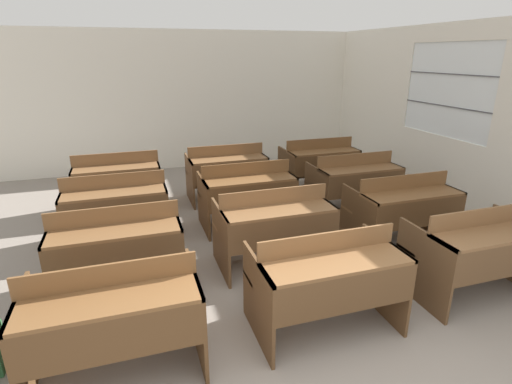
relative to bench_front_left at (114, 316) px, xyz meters
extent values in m
cube|color=white|center=(1.39, 5.69, 0.87)|extent=(7.27, 0.06, 2.73)
cube|color=white|center=(4.99, 2.25, 0.03)|extent=(0.06, 6.82, 1.04)
cube|color=white|center=(4.99, 2.25, 2.10)|extent=(0.06, 6.82, 0.28)
cube|color=white|center=(4.99, 4.53, 1.26)|extent=(0.06, 2.27, 1.41)
cube|color=white|center=(4.99, 2.49, 1.26)|extent=(0.02, 1.80, 1.41)
cube|color=#4C4C51|center=(4.98, 2.49, 1.02)|extent=(0.02, 1.80, 0.02)
cube|color=#4C4C51|center=(4.98, 2.49, 1.50)|extent=(0.02, 1.80, 0.02)
cube|color=#54371E|center=(-0.60, 0.04, -0.12)|extent=(0.03, 0.77, 0.73)
cube|color=#54371E|center=(0.60, 0.04, -0.12)|extent=(0.03, 0.77, 0.73)
cube|color=brown|center=(0.00, -0.15, 0.23)|extent=(1.22, 0.37, 0.03)
cube|color=#54371E|center=(0.00, -0.33, 0.05)|extent=(1.17, 0.02, 0.33)
cube|color=brown|center=(0.00, 0.02, 0.33)|extent=(1.22, 0.02, 0.17)
cube|color=brown|center=(0.00, 0.28, -0.05)|extent=(1.22, 0.29, 0.03)
cube|color=#54371E|center=(0.00, 0.28, -0.33)|extent=(1.17, 0.04, 0.04)
cube|color=brown|center=(1.10, 0.04, -0.12)|extent=(0.03, 0.77, 0.73)
cube|color=brown|center=(2.30, 0.04, -0.12)|extent=(0.03, 0.77, 0.73)
cube|color=brown|center=(1.70, -0.16, 0.23)|extent=(1.22, 0.37, 0.03)
cube|color=brown|center=(1.70, -0.34, 0.05)|extent=(1.17, 0.02, 0.33)
cube|color=brown|center=(1.70, 0.02, 0.33)|extent=(1.22, 0.02, 0.17)
cube|color=brown|center=(1.70, 0.28, -0.05)|extent=(1.22, 0.29, 0.03)
cube|color=brown|center=(1.70, 0.28, -0.33)|extent=(1.17, 0.04, 0.04)
cube|color=brown|center=(2.74, 0.06, -0.12)|extent=(0.03, 0.77, 0.73)
cube|color=brown|center=(3.34, -0.13, 0.23)|extent=(1.22, 0.37, 0.03)
cube|color=brown|center=(3.34, -0.31, 0.05)|extent=(1.17, 0.02, 0.33)
cube|color=brown|center=(3.34, 0.04, 0.33)|extent=(1.22, 0.02, 0.17)
cube|color=brown|center=(3.34, 0.31, -0.05)|extent=(1.22, 0.29, 0.03)
cube|color=brown|center=(3.34, 0.31, -0.33)|extent=(1.17, 0.04, 0.04)
cube|color=brown|center=(-0.58, 1.19, -0.12)|extent=(0.03, 0.77, 0.73)
cube|color=brown|center=(0.61, 1.19, -0.12)|extent=(0.03, 0.77, 0.73)
cube|color=brown|center=(0.02, 0.99, 0.23)|extent=(1.22, 0.37, 0.03)
cube|color=brown|center=(0.02, 0.82, 0.05)|extent=(1.17, 0.02, 0.33)
cube|color=brown|center=(0.02, 1.17, 0.33)|extent=(1.22, 0.02, 0.17)
cube|color=brown|center=(0.02, 1.43, -0.05)|extent=(1.22, 0.29, 0.03)
cube|color=brown|center=(0.02, 1.43, -0.33)|extent=(1.17, 0.04, 0.04)
cube|color=brown|center=(1.07, 1.21, -0.12)|extent=(0.03, 0.77, 0.73)
cube|color=brown|center=(2.26, 1.21, -0.12)|extent=(0.03, 0.77, 0.73)
cube|color=brown|center=(1.66, 1.02, 0.23)|extent=(1.22, 0.37, 0.03)
cube|color=brown|center=(1.66, 0.84, 0.05)|extent=(1.17, 0.02, 0.33)
cube|color=brown|center=(1.66, 1.19, 0.33)|extent=(1.22, 0.02, 0.17)
cube|color=brown|center=(1.66, 1.45, -0.05)|extent=(1.22, 0.29, 0.03)
cube|color=brown|center=(1.66, 1.45, -0.33)|extent=(1.17, 0.04, 0.04)
cube|color=#54371E|center=(2.75, 1.22, -0.12)|extent=(0.03, 0.77, 0.73)
cube|color=#54371E|center=(3.94, 1.22, -0.12)|extent=(0.03, 0.77, 0.73)
cube|color=brown|center=(3.34, 1.02, 0.23)|extent=(1.22, 0.37, 0.03)
cube|color=#54371E|center=(3.34, 0.84, 0.05)|extent=(1.17, 0.02, 0.33)
cube|color=brown|center=(3.34, 1.19, 0.33)|extent=(1.22, 0.02, 0.17)
cube|color=brown|center=(3.34, 1.46, -0.05)|extent=(1.22, 0.29, 0.03)
cube|color=#54371E|center=(3.34, 1.46, -0.33)|extent=(1.17, 0.04, 0.04)
cube|color=brown|center=(-0.60, 2.34, -0.12)|extent=(0.03, 0.77, 0.73)
cube|color=brown|center=(0.59, 2.34, -0.12)|extent=(0.03, 0.77, 0.73)
cube|color=brown|center=(0.00, 2.14, 0.23)|extent=(1.22, 0.37, 0.03)
cube|color=brown|center=(0.00, 1.97, 0.05)|extent=(1.17, 0.02, 0.33)
cube|color=brown|center=(0.00, 2.32, 0.33)|extent=(1.22, 0.02, 0.17)
cube|color=brown|center=(0.00, 2.58, -0.05)|extent=(1.22, 0.29, 0.03)
cube|color=brown|center=(0.00, 2.58, -0.33)|extent=(1.17, 0.04, 0.04)
cube|color=#52361D|center=(1.09, 2.35, -0.12)|extent=(0.03, 0.77, 0.73)
cube|color=#52361D|center=(2.29, 2.35, -0.12)|extent=(0.03, 0.77, 0.73)
cube|color=brown|center=(1.69, 2.15, 0.23)|extent=(1.22, 0.37, 0.03)
cube|color=#52361D|center=(1.69, 1.98, 0.05)|extent=(1.17, 0.02, 0.33)
cube|color=brown|center=(1.69, 2.33, 0.33)|extent=(1.22, 0.02, 0.17)
cube|color=brown|center=(1.69, 2.59, -0.05)|extent=(1.22, 0.29, 0.03)
cube|color=#52361D|center=(1.69, 2.59, -0.33)|extent=(1.17, 0.04, 0.04)
cube|color=brown|center=(2.75, 2.35, -0.12)|extent=(0.03, 0.77, 0.73)
cube|color=brown|center=(3.95, 2.35, -0.12)|extent=(0.03, 0.77, 0.73)
cube|color=brown|center=(3.35, 2.15, 0.23)|extent=(1.22, 0.37, 0.03)
cube|color=brown|center=(3.35, 1.97, 0.05)|extent=(1.17, 0.02, 0.33)
cube|color=brown|center=(3.35, 2.33, 0.33)|extent=(1.22, 0.02, 0.17)
cube|color=brown|center=(3.35, 2.59, -0.05)|extent=(1.22, 0.29, 0.03)
cube|color=brown|center=(3.35, 2.59, -0.33)|extent=(1.17, 0.04, 0.04)
cube|color=brown|center=(-0.59, 3.48, -0.12)|extent=(0.03, 0.77, 0.73)
cube|color=brown|center=(0.61, 3.48, -0.12)|extent=(0.03, 0.77, 0.73)
cube|color=brown|center=(0.01, 3.28, 0.23)|extent=(1.22, 0.37, 0.03)
cube|color=brown|center=(0.01, 3.10, 0.05)|extent=(1.17, 0.02, 0.33)
cube|color=brown|center=(0.01, 3.46, 0.33)|extent=(1.22, 0.02, 0.17)
cube|color=brown|center=(0.01, 3.72, -0.05)|extent=(1.22, 0.29, 0.03)
cube|color=brown|center=(0.01, 3.72, -0.33)|extent=(1.17, 0.04, 0.04)
cube|color=brown|center=(1.09, 3.50, -0.12)|extent=(0.03, 0.77, 0.73)
cube|color=brown|center=(2.28, 3.50, -0.12)|extent=(0.03, 0.77, 0.73)
cube|color=brown|center=(1.69, 3.30, 0.23)|extent=(1.22, 0.37, 0.03)
cube|color=brown|center=(1.69, 3.12, 0.05)|extent=(1.17, 0.02, 0.33)
cube|color=brown|center=(1.69, 3.47, 0.33)|extent=(1.22, 0.02, 0.17)
cube|color=brown|center=(1.69, 3.74, -0.05)|extent=(1.22, 0.29, 0.03)
cube|color=brown|center=(1.69, 3.74, -0.33)|extent=(1.17, 0.04, 0.04)
cube|color=#53361D|center=(2.74, 3.48, -0.12)|extent=(0.03, 0.77, 0.73)
cube|color=#53361D|center=(3.94, 3.48, -0.12)|extent=(0.03, 0.77, 0.73)
cube|color=brown|center=(3.34, 3.29, 0.23)|extent=(1.22, 0.37, 0.03)
cube|color=#53361D|center=(3.34, 3.11, 0.05)|extent=(1.17, 0.02, 0.33)
cube|color=brown|center=(3.34, 3.46, 0.33)|extent=(1.22, 0.02, 0.17)
cube|color=brown|center=(3.34, 3.73, -0.05)|extent=(1.22, 0.29, 0.03)
cube|color=#53361D|center=(3.34, 3.73, -0.33)|extent=(1.17, 0.04, 0.04)
camera|label=1|loc=(0.23, -2.61, 1.79)|focal=28.00mm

